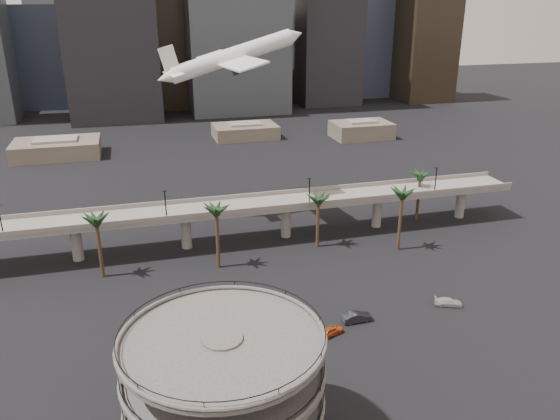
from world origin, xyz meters
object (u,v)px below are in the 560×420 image
object	(u,v)px
parking_ramp	(224,387)
car_a	(331,331)
car_c	(448,302)
airborne_jet	(232,57)
car_b	(357,317)
overpass	(237,210)

from	to	relation	value
parking_ramp	car_a	xyz separation A→B (m)	(20.18, 20.04, -9.09)
car_a	car_c	bearing A→B (deg)	-102.52
parking_ramp	airborne_jet	size ratio (longest dim) A/B	0.62
car_a	car_b	size ratio (longest dim) A/B	0.86
parking_ramp	car_b	distance (m)	35.30
car_b	car_c	distance (m)	17.25
parking_ramp	airborne_jet	xyz separation A→B (m)	(16.22, 76.13, 27.79)
airborne_jet	car_b	bearing A→B (deg)	-88.75
parking_ramp	car_c	xyz separation A→B (m)	(42.93, 22.96, -9.16)
overpass	car_a	world-z (taller)	overpass
car_c	parking_ramp	bearing A→B (deg)	139.18
car_a	car_b	distance (m)	6.02
overpass	airborne_jet	xyz separation A→B (m)	(3.22, 17.13, 30.29)
airborne_jet	car_b	distance (m)	65.74
overpass	car_c	bearing A→B (deg)	-50.29
parking_ramp	airborne_jet	distance (m)	82.65
parking_ramp	overpass	world-z (taller)	parking_ramp
overpass	airborne_jet	size ratio (longest dim) A/B	3.64
airborne_jet	car_b	size ratio (longest dim) A/B	7.01
overpass	car_a	xyz separation A→B (m)	(7.18, -38.96, -6.59)
airborne_jet	car_c	bearing A→B (deg)	-72.09
car_b	parking_ramp	bearing A→B (deg)	130.04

